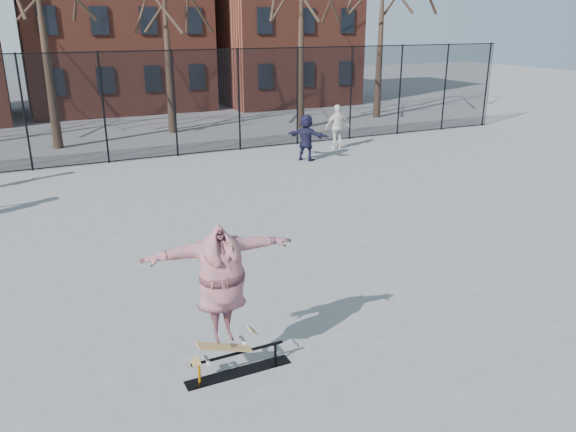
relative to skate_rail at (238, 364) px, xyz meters
name	(u,v)px	position (x,y,z in m)	size (l,w,h in m)	color
ground	(302,307)	(1.77, 1.40, -0.14)	(100.00, 100.00, 0.00)	slate
skate_rail	(238,364)	(0.00, 0.00, 0.00)	(1.63, 0.25, 0.36)	black
skateboard	(225,352)	(-0.21, 0.00, 0.27)	(0.90, 0.22, 0.11)	#9C723E
skater	(222,295)	(-0.21, 0.00, 1.20)	(2.15, 0.58, 1.75)	#4D378A
bystander_white	(337,127)	(9.24, 12.88, 0.76)	(1.05, 0.44, 1.80)	silver
bystander_navy	(306,137)	(7.15, 11.62, 0.73)	(1.61, 0.51, 1.73)	#1B1A35
fence	(142,105)	(1.76, 14.40, 1.91)	(34.03, 0.07, 4.00)	black
rowhouses	(99,0)	(2.49, 27.40, 5.92)	(29.00, 7.00, 13.00)	brown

